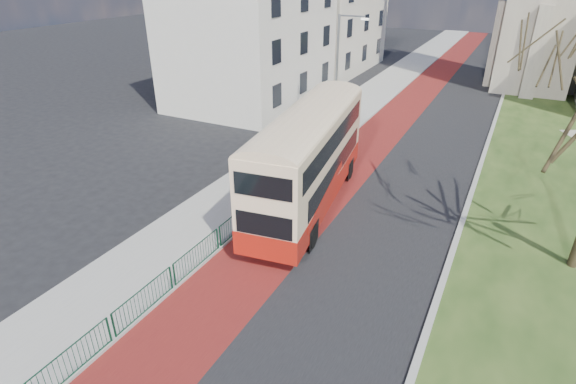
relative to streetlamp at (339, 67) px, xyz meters
The scene contains 11 objects.
ground 19.08m from the streetlamp, 76.42° to the right, with size 160.00×160.00×0.00m, color black.
road_carriageway 7.70m from the streetlamp, 18.88° to the left, with size 9.00×120.00×0.01m, color black.
bus_lane 5.91m from the streetlamp, 32.43° to the left, with size 3.40×120.00×0.01m, color #591414.
pavement_west 5.00m from the streetlamp, 108.07° to the left, with size 4.00×120.00×0.12m, color gray.
kerb_west 5.13m from the streetlamp, 56.03° to the left, with size 0.25×120.00×0.13m, color #999993.
kerb_east 12.07m from the streetlamp, 20.95° to the left, with size 0.25×80.00×0.13m, color #999993.
pedestrian_railing 14.64m from the streetlamp, 84.30° to the right, with size 0.07×24.00×1.12m.
street_block_near 10.62m from the streetlamp, 157.49° to the left, with size 10.30×14.30×13.00m.
street_block_far 22.24m from the streetlamp, 115.76° to the left, with size 10.30×16.30×11.50m.
streetlamp is the anchor object (origin of this frame).
bus 12.25m from the streetlamp, 75.11° to the right, with size 4.31×12.01×4.91m.
Camera 1 is at (7.11, -12.21, 11.07)m, focal length 28.00 mm.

